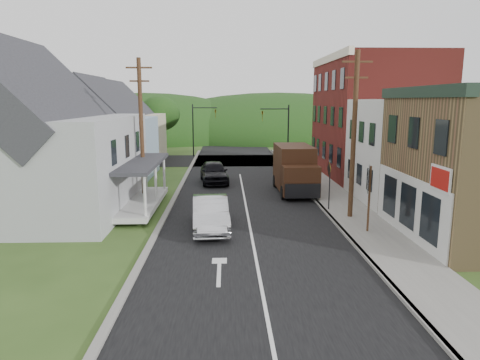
{
  "coord_description": "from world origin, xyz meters",
  "views": [
    {
      "loc": [
        -1.2,
        -19.08,
        6.44
      ],
      "look_at": [
        -0.46,
        3.6,
        2.2
      ],
      "focal_mm": 32.0,
      "sensor_mm": 36.0,
      "label": 1
    }
  ],
  "objects": [
    {
      "name": "storefront_red",
      "position": [
        11.3,
        17.0,
        5.0
      ],
      "size": [
        8.0,
        12.0,
        10.0
      ],
      "primitive_type": "cube",
      "color": "maroon",
      "rests_on": "ground"
    },
    {
      "name": "sidewalk_right",
      "position": [
        5.9,
        8.0,
        0.07
      ],
      "size": [
        2.8,
        55.0,
        0.15
      ],
      "primitive_type": "cube",
      "color": "slate",
      "rests_on": "ground"
    },
    {
      "name": "ground",
      "position": [
        0.0,
        0.0,
        0.0
      ],
      "size": [
        120.0,
        120.0,
        0.0
      ],
      "primitive_type": "plane",
      "color": "#2D4719",
      "rests_on": "ground"
    },
    {
      "name": "tree_left_d",
      "position": [
        -9.0,
        32.0,
        4.88
      ],
      "size": [
        4.8,
        4.8,
        6.94
      ],
      "color": "#382616",
      "rests_on": "ground"
    },
    {
      "name": "house_gray",
      "position": [
        -12.0,
        6.0,
        4.23
      ],
      "size": [
        10.2,
        12.24,
        8.35
      ],
      "color": "#ADAFB3",
      "rests_on": "ground"
    },
    {
      "name": "house_cream",
      "position": [
        -11.5,
        26.0,
        3.69
      ],
      "size": [
        7.14,
        8.16,
        7.28
      ],
      "color": "#B9B58F",
      "rests_on": "ground"
    },
    {
      "name": "traffic_signal_right",
      "position": [
        4.3,
        23.5,
        3.76
      ],
      "size": [
        2.87,
        0.2,
        6.0
      ],
      "color": "black",
      "rests_on": "ground"
    },
    {
      "name": "utility_pole_right",
      "position": [
        5.6,
        3.5,
        4.66
      ],
      "size": [
        1.6,
        0.26,
        9.0
      ],
      "color": "#472D19",
      "rests_on": "ground"
    },
    {
      "name": "house_blue",
      "position": [
        -11.0,
        17.0,
        3.69
      ],
      "size": [
        7.14,
        8.16,
        7.28
      ],
      "color": "#819BB0",
      "rests_on": "ground"
    },
    {
      "name": "route_sign_cluster",
      "position": [
        5.64,
        0.8,
        2.23
      ],
      "size": [
        0.68,
        1.75,
        3.21
      ],
      "rotation": [
        0.0,
        0.0,
        -0.34
      ],
      "color": "#472D19",
      "rests_on": "sidewalk_right"
    },
    {
      "name": "delivery_van",
      "position": [
        3.6,
        10.3,
        1.67
      ],
      "size": [
        2.52,
        5.94,
        3.3
      ],
      "rotation": [
        0.0,
        0.0,
        0.01
      ],
      "color": "#321A0E",
      "rests_on": "ground"
    },
    {
      "name": "road",
      "position": [
        0.0,
        10.0,
        0.0
      ],
      "size": [
        9.0,
        90.0,
        0.02
      ],
      "primitive_type": "cube",
      "color": "black",
      "rests_on": "ground"
    },
    {
      "name": "warning_sign",
      "position": [
        4.77,
        5.1,
        1.94
      ],
      "size": [
        0.11,
        0.78,
        2.81
      ],
      "rotation": [
        0.0,
        0.0,
        0.0
      ],
      "color": "black",
      "rests_on": "sidewalk_right"
    },
    {
      "name": "cross_road",
      "position": [
        0.0,
        27.0,
        0.0
      ],
      "size": [
        60.0,
        9.0,
        0.02
      ],
      "primitive_type": "cube",
      "color": "black",
      "rests_on": "ground"
    },
    {
      "name": "dark_sedan",
      "position": [
        -2.17,
        14.24,
        0.85
      ],
      "size": [
        2.58,
        5.21,
        1.71
      ],
      "primitive_type": "imported",
      "rotation": [
        0.0,
        0.0,
        0.12
      ],
      "color": "black",
      "rests_on": "ground"
    },
    {
      "name": "forested_ridge",
      "position": [
        0.0,
        55.0,
        0.0
      ],
      "size": [
        90.0,
        30.0,
        16.0
      ],
      "primitive_type": "ellipsoid",
      "color": "#103810",
      "rests_on": "ground"
    },
    {
      "name": "storefront_white",
      "position": [
        11.3,
        7.5,
        3.25
      ],
      "size": [
        8.0,
        7.0,
        6.5
      ],
      "primitive_type": "cube",
      "color": "silver",
      "rests_on": "ground"
    },
    {
      "name": "curb_left",
      "position": [
        -4.65,
        8.0,
        0.06
      ],
      "size": [
        0.3,
        55.0,
        0.12
      ],
      "primitive_type": "cube",
      "color": "slate",
      "rests_on": "ground"
    },
    {
      "name": "utility_pole_left",
      "position": [
        -6.5,
        8.0,
        4.66
      ],
      "size": [
        1.6,
        0.26,
        9.0
      ],
      "color": "#472D19",
      "rests_on": "ground"
    },
    {
      "name": "curb_right",
      "position": [
        4.55,
        8.0,
        0.07
      ],
      "size": [
        0.2,
        55.0,
        0.15
      ],
      "primitive_type": "cube",
      "color": "slate",
      "rests_on": "ground"
    },
    {
      "name": "tree_left_c",
      "position": [
        -19.0,
        20.0,
        5.94
      ],
      "size": [
        5.8,
        5.8,
        8.41
      ],
      "color": "#382616",
      "rests_on": "ground"
    },
    {
      "name": "tree_left_b",
      "position": [
        -17.0,
        12.0,
        4.88
      ],
      "size": [
        4.8,
        4.8,
        6.94
      ],
      "color": "#382616",
      "rests_on": "ground"
    },
    {
      "name": "silver_sedan",
      "position": [
        -2.01,
        1.74,
        0.82
      ],
      "size": [
        2.1,
        5.1,
        1.64
      ],
      "primitive_type": "imported",
      "rotation": [
        0.0,
        0.0,
        0.07
      ],
      "color": "silver",
      "rests_on": "ground"
    },
    {
      "name": "traffic_signal_left",
      "position": [
        -4.3,
        30.5,
        3.76
      ],
      "size": [
        2.87,
        0.2,
        6.0
      ],
      "color": "black",
      "rests_on": "ground"
    }
  ]
}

